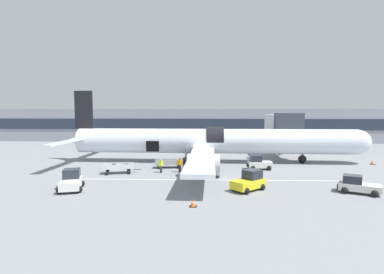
% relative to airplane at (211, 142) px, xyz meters
% --- Properties ---
extents(ground_plane, '(500.00, 500.00, 0.00)m').
position_rel_airplane_xyz_m(ground_plane, '(-1.73, -2.98, -2.71)').
color(ground_plane, gray).
extents(apron_marking_line, '(28.05, 1.10, 0.01)m').
position_rel_airplane_xyz_m(apron_marking_line, '(1.11, -10.60, -2.71)').
color(apron_marking_line, silver).
rests_on(apron_marking_line, ground_plane).
extents(terminal_strip, '(108.05, 12.39, 7.36)m').
position_rel_airplane_xyz_m(terminal_strip, '(-1.73, 31.38, 0.97)').
color(terminal_strip, gray).
rests_on(terminal_strip, ground_plane).
extents(jet_bridge_stub, '(3.82, 11.64, 6.61)m').
position_rel_airplane_xyz_m(jet_bridge_stub, '(10.81, 6.46, 2.10)').
color(jet_bridge_stub, '#4C4C51').
rests_on(jet_bridge_stub, ground_plane).
extents(airplane, '(40.75, 36.38, 9.65)m').
position_rel_airplane_xyz_m(airplane, '(0.00, 0.00, 0.00)').
color(airplane, silver).
rests_on(airplane, ground_plane).
extents(baggage_tug_lead, '(3.30, 3.23, 1.75)m').
position_rel_airplane_xyz_m(baggage_tug_lead, '(3.38, -14.32, -1.97)').
color(baggage_tug_lead, yellow).
rests_on(baggage_tug_lead, ground_plane).
extents(baggage_tug_mid, '(2.94, 1.95, 1.72)m').
position_rel_airplane_xyz_m(baggage_tug_mid, '(5.66, -4.77, -1.99)').
color(baggage_tug_mid, silver).
rests_on(baggage_tug_mid, ground_plane).
extents(baggage_tug_rear, '(3.57, 2.76, 1.48)m').
position_rel_airplane_xyz_m(baggage_tug_rear, '(12.33, -14.65, -2.07)').
color(baggage_tug_rear, silver).
rests_on(baggage_tug_rear, ground_plane).
extents(baggage_tug_spare, '(2.69, 3.58, 1.75)m').
position_rel_airplane_xyz_m(baggage_tug_spare, '(-12.16, -15.16, -1.96)').
color(baggage_tug_spare, silver).
rests_on(baggage_tug_spare, ground_plane).
extents(baggage_cart_loading, '(4.35, 2.10, 0.95)m').
position_rel_airplane_xyz_m(baggage_cart_loading, '(-5.00, -4.45, -2.26)').
color(baggage_cart_loading, '#999BA0').
rests_on(baggage_cart_loading, ground_plane).
extents(baggage_cart_queued, '(4.23, 2.36, 1.11)m').
position_rel_airplane_xyz_m(baggage_cart_queued, '(-10.11, -8.10, -2.13)').
color(baggage_cart_queued, silver).
rests_on(baggage_cart_queued, ground_plane).
extents(ground_crew_loader_a, '(0.50, 0.65, 1.85)m').
position_rel_airplane_xyz_m(ground_crew_loader_a, '(-1.28, -4.60, -1.74)').
color(ground_crew_loader_a, black).
rests_on(ground_crew_loader_a, ground_plane).
extents(ground_crew_loader_b, '(0.58, 0.55, 1.75)m').
position_rel_airplane_xyz_m(ground_crew_loader_b, '(-1.66, -6.55, -1.79)').
color(ground_crew_loader_b, black).
rests_on(ground_crew_loader_b, ground_plane).
extents(ground_crew_driver, '(0.59, 0.45, 1.68)m').
position_rel_airplane_xyz_m(ground_crew_driver, '(-3.47, -7.04, -1.83)').
color(ground_crew_driver, black).
rests_on(ground_crew_driver, ground_plane).
extents(ground_crew_supervisor, '(0.50, 0.50, 1.57)m').
position_rel_airplane_xyz_m(ground_crew_supervisor, '(-5.54, -7.44, -1.89)').
color(ground_crew_supervisor, '#2D2D33').
rests_on(ground_crew_supervisor, ground_plane).
extents(ground_crew_helper, '(0.53, 0.60, 1.77)m').
position_rel_airplane_xyz_m(ground_crew_helper, '(-0.71, -5.29, -1.78)').
color(ground_crew_helper, black).
rests_on(ground_crew_helper, ground_plane).
extents(safety_cone_nose, '(0.59, 0.59, 0.59)m').
position_rel_airplane_xyz_m(safety_cone_nose, '(20.88, -0.45, -2.44)').
color(safety_cone_nose, black).
rests_on(safety_cone_nose, ground_plane).
extents(safety_cone_engine_left, '(0.53, 0.53, 0.56)m').
position_rel_airplane_xyz_m(safety_cone_engine_left, '(-1.22, -19.16, -2.46)').
color(safety_cone_engine_left, black).
rests_on(safety_cone_engine_left, ground_plane).
extents(safety_cone_wingtip, '(0.64, 0.64, 0.61)m').
position_rel_airplane_xyz_m(safety_cone_wingtip, '(0.33, -8.23, -2.43)').
color(safety_cone_wingtip, black).
rests_on(safety_cone_wingtip, ground_plane).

